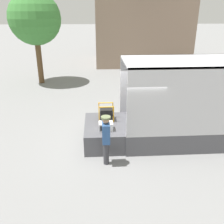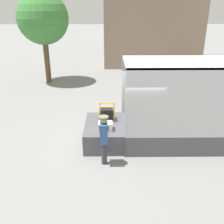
% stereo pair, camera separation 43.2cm
% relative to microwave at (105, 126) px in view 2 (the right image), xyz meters
% --- Properties ---
extents(ground_plane, '(160.00, 160.00, 0.00)m').
position_rel_microwave_xyz_m(ground_plane, '(0.65, 0.50, -0.89)').
color(ground_plane, gray).
extents(tailgate_deck, '(1.43, 2.17, 0.75)m').
position_rel_microwave_xyz_m(tailgate_deck, '(-0.06, 0.50, -0.51)').
color(tailgate_deck, '#4C4C51').
rests_on(tailgate_deck, ground).
extents(microwave, '(0.50, 0.39, 0.27)m').
position_rel_microwave_xyz_m(microwave, '(0.00, 0.00, 0.00)').
color(microwave, white).
rests_on(microwave, tailgate_deck).
extents(portable_generator, '(0.58, 0.48, 0.64)m').
position_rel_microwave_xyz_m(portable_generator, '(0.06, 0.85, 0.10)').
color(portable_generator, black).
rests_on(portable_generator, tailgate_deck).
extents(worker_person, '(0.30, 0.44, 1.70)m').
position_rel_microwave_xyz_m(worker_person, '(-0.03, -1.00, 0.15)').
color(worker_person, '#38383D').
rests_on(worker_person, ground).
extents(house_backdrop, '(8.67, 6.85, 9.08)m').
position_rel_microwave_xyz_m(house_backdrop, '(3.85, 16.16, 3.74)').
color(house_backdrop, gray).
rests_on(house_backdrop, ground).
extents(street_tree, '(3.31, 3.31, 5.84)m').
position_rel_microwave_xyz_m(street_tree, '(-4.09, 9.08, 3.27)').
color(street_tree, brown).
rests_on(street_tree, ground).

